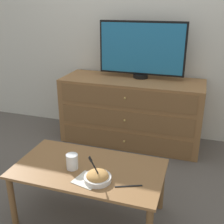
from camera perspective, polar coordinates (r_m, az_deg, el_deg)
The scene contains 9 objects.
ground_plane at distance 3.56m, azimuth 4.72°, elevation -3.59°, with size 12.00×12.00×0.00m, color #56514C.
wall_back at distance 3.25m, azimuth 5.56°, elevation 17.82°, with size 12.00×0.05×2.60m.
dresser at distance 3.14m, azimuth 3.90°, elevation 0.16°, with size 1.52×0.56×0.73m.
tv at distance 3.05m, azimuth 6.05°, elevation 12.54°, with size 0.92×0.16×0.60m.
coffee_table at distance 2.04m, azimuth -4.70°, elevation -12.42°, with size 1.05×0.57×0.42m.
takeout_bowl at distance 1.86m, azimuth -2.95°, elevation -13.04°, with size 0.18×0.18×0.18m.
drink_cup at distance 1.99m, azimuth -8.09°, elevation -10.11°, with size 0.08×0.08×0.11m.
napkin at distance 1.89m, azimuth -5.00°, elevation -13.57°, with size 0.19×0.19×0.00m.
knife at distance 1.83m, azimuth 3.39°, elevation -14.81°, with size 0.17×0.08×0.01m.
Camera 1 is at (0.71, -3.14, 1.51)m, focal length 45.00 mm.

